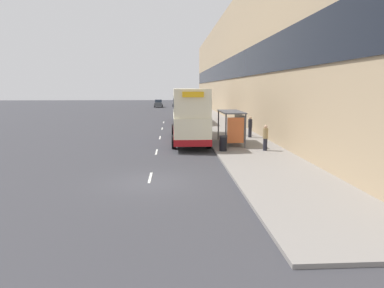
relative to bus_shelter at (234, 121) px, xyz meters
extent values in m
plane|color=#38383D|center=(-5.77, -9.96, -1.88)|extent=(220.00, 220.00, 0.00)
cube|color=gray|center=(0.73, 28.54, -1.81)|extent=(5.00, 93.00, 0.14)
cube|color=tan|center=(4.73, 28.54, 5.89)|extent=(3.00, 93.00, 15.54)
cube|color=black|center=(3.19, 28.54, 5.12)|extent=(0.12, 89.28, 2.80)
cube|color=silver|center=(-5.77, -9.08, -1.87)|extent=(0.12, 2.00, 0.01)
cube|color=silver|center=(-5.77, -2.21, -1.87)|extent=(0.12, 2.00, 0.01)
cube|color=silver|center=(-5.77, 4.66, -1.87)|extent=(0.12, 2.00, 0.01)
cube|color=silver|center=(-5.77, 11.52, -1.87)|extent=(0.12, 2.00, 0.01)
cube|color=silver|center=(-5.77, 18.39, -1.87)|extent=(0.12, 2.00, 0.01)
cube|color=#4C4C51|center=(-0.17, 0.35, 0.70)|extent=(1.60, 4.20, 0.08)
cylinder|color=#4C4C51|center=(-0.87, -1.65, -0.54)|extent=(0.10, 0.10, 2.40)
cylinder|color=#4C4C51|center=(-0.87, 2.35, -0.54)|extent=(0.10, 0.10, 2.40)
cylinder|color=#4C4C51|center=(0.53, -1.65, -0.54)|extent=(0.10, 0.10, 2.40)
cylinder|color=#4C4C51|center=(0.53, 2.35, -0.54)|extent=(0.10, 0.10, 2.40)
cube|color=#99A8B2|center=(0.50, 0.35, -0.42)|extent=(0.04, 3.68, 1.92)
cube|color=#D86633|center=(-0.17, -1.59, -0.49)|extent=(1.19, 0.10, 1.82)
cube|color=maroon|center=(0.07, 0.35, -1.29)|extent=(0.36, 2.80, 0.08)
cube|color=beige|center=(-3.30, 2.53, -0.45)|extent=(2.55, 11.31, 1.85)
cube|color=beige|center=(-3.30, 2.53, 1.45)|extent=(2.50, 10.97, 1.95)
cube|color=maroon|center=(-3.30, 2.53, -1.15)|extent=(2.58, 11.37, 0.45)
cube|color=#2D3847|center=(-3.30, 2.53, -0.08)|extent=(2.58, 10.63, 0.81)
cube|color=#2D3847|center=(-3.30, 2.53, 1.35)|extent=(2.55, 10.63, 0.94)
cube|color=yellow|center=(-3.30, -3.10, 2.07)|extent=(1.40, 0.08, 0.36)
cylinder|color=black|center=(-4.57, 6.38, -1.38)|extent=(0.30, 1.00, 1.00)
cylinder|color=black|center=(-2.02, 6.38, -1.38)|extent=(0.30, 1.00, 1.00)
cylinder|color=black|center=(-4.57, -0.97, -1.38)|extent=(0.30, 1.00, 1.00)
cylinder|color=black|center=(-2.02, -0.97, -1.38)|extent=(0.30, 1.00, 1.00)
cube|color=beige|center=(-3.13, 18.11, -0.45)|extent=(2.55, 10.17, 1.85)
cube|color=beige|center=(-3.13, 18.11, 1.45)|extent=(2.50, 9.86, 1.95)
cube|color=maroon|center=(-3.13, 18.11, -1.15)|extent=(2.58, 10.22, 0.45)
cube|color=#2D3847|center=(-3.13, 18.11, -0.08)|extent=(2.58, 9.56, 0.81)
cube|color=#2D3847|center=(-3.13, 18.11, 1.35)|extent=(2.55, 9.56, 0.94)
cube|color=yellow|center=(-3.13, 13.04, 2.07)|extent=(1.40, 0.08, 0.36)
cylinder|color=black|center=(-4.40, 21.56, -1.38)|extent=(0.30, 1.00, 1.00)
cylinder|color=black|center=(-1.85, 21.56, -1.38)|extent=(0.30, 1.00, 1.00)
cylinder|color=black|center=(-4.40, 14.95, -1.38)|extent=(0.30, 1.00, 1.00)
cylinder|color=black|center=(-1.85, 14.95, -1.38)|extent=(0.30, 1.00, 1.00)
cube|color=#4C5156|center=(-7.81, 53.58, -1.18)|extent=(1.71, 4.20, 0.78)
cube|color=#2D3847|center=(-7.81, 53.79, -0.47)|extent=(1.51, 2.02, 0.64)
cylinder|color=black|center=(-6.95, 52.27, -1.58)|extent=(0.20, 0.60, 0.60)
cylinder|color=black|center=(-8.66, 52.27, -1.58)|extent=(0.20, 0.60, 0.60)
cylinder|color=black|center=(-6.95, 54.88, -1.58)|extent=(0.20, 0.60, 0.60)
cylinder|color=black|center=(-8.66, 54.88, -1.58)|extent=(0.20, 0.60, 0.60)
cube|color=silver|center=(-3.65, 57.03, -1.19)|extent=(1.72, 4.25, 0.77)
cube|color=#2D3847|center=(-3.65, 56.82, -0.49)|extent=(1.51, 2.04, 0.63)
cylinder|color=black|center=(-4.51, 58.35, -1.58)|extent=(0.20, 0.60, 0.60)
cylinder|color=black|center=(-2.79, 58.35, -1.58)|extent=(0.20, 0.60, 0.60)
cylinder|color=black|center=(-4.51, 55.71, -1.58)|extent=(0.20, 0.60, 0.60)
cylinder|color=black|center=(-2.79, 55.71, -1.58)|extent=(0.20, 0.60, 0.60)
cube|color=#4C5156|center=(-3.01, 39.22, -1.15)|extent=(1.88, 3.91, 0.85)
cube|color=#2D3847|center=(-3.01, 39.03, -0.38)|extent=(1.65, 1.88, 0.70)
cylinder|color=black|center=(-3.95, 40.44, -1.58)|extent=(0.20, 0.60, 0.60)
cylinder|color=black|center=(-2.07, 40.44, -1.58)|extent=(0.20, 0.60, 0.60)
cylinder|color=black|center=(-3.95, 38.01, -1.58)|extent=(0.20, 0.60, 0.60)
cylinder|color=black|center=(-2.07, 38.01, -1.58)|extent=(0.20, 0.60, 0.60)
cube|color=#B7B799|center=(-3.31, 47.44, -1.17)|extent=(1.82, 4.19, 0.82)
cube|color=#2D3847|center=(-3.31, 47.23, -0.42)|extent=(1.60, 2.01, 0.67)
cylinder|color=black|center=(-4.22, 48.74, -1.58)|extent=(0.20, 0.60, 0.60)
cylinder|color=black|center=(-2.40, 48.74, -1.58)|extent=(0.20, 0.60, 0.60)
cylinder|color=black|center=(-4.22, 46.14, -1.58)|extent=(0.20, 0.60, 0.60)
cylinder|color=black|center=(-2.40, 46.14, -1.58)|extent=(0.20, 0.60, 0.60)
cylinder|color=#23232D|center=(2.05, 3.51, -1.31)|extent=(0.29, 0.29, 0.85)
cylinder|color=#26262D|center=(2.05, 3.51, -0.53)|extent=(0.36, 0.36, 0.71)
sphere|color=tan|center=(2.05, 3.51, -0.05)|extent=(0.23, 0.23, 0.23)
cylinder|color=#23232D|center=(1.52, 4.82, -1.29)|extent=(0.30, 0.30, 0.89)
cylinder|color=navy|center=(1.52, 4.82, -0.48)|extent=(0.37, 0.37, 0.74)
sphere|color=tan|center=(1.52, 4.82, 0.01)|extent=(0.24, 0.24, 0.24)
cylinder|color=#23232D|center=(1.67, -2.81, -1.32)|extent=(0.28, 0.28, 0.83)
cylinder|color=#997F51|center=(1.67, -2.81, -0.56)|extent=(0.35, 0.35, 0.69)
sphere|color=tan|center=(1.67, -2.81, -0.10)|extent=(0.23, 0.23, 0.23)
cylinder|color=black|center=(-1.22, -2.79, -1.26)|extent=(0.52, 0.52, 0.95)
cylinder|color=#2D2D33|center=(-1.22, -2.79, -0.74)|extent=(0.55, 0.55, 0.10)
camera|label=1|loc=(-4.66, -25.52, 2.50)|focal=32.00mm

